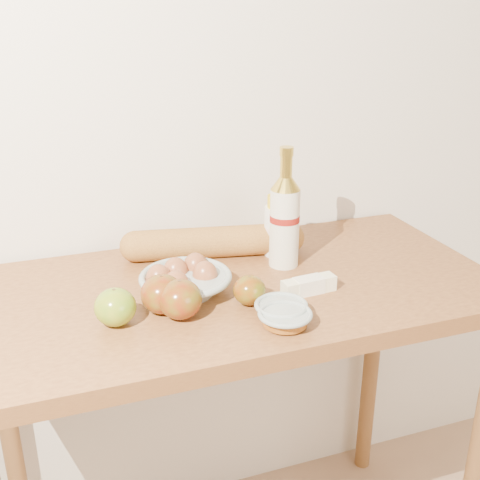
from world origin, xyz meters
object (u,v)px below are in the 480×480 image
Objects in this scene: bourbon_bottle at (285,219)px; cream_bottle at (280,227)px; table at (236,331)px; baguette at (214,242)px; egg_bowl at (185,280)px.

bourbon_bottle is 0.08m from cream_bottle.
baguette reaches higher than table.
bourbon_bottle reaches higher than egg_bowl.
egg_bowl reaches higher than table.
cream_bottle is (0.16, 0.13, 0.20)m from table.
baguette reaches higher than egg_bowl.
baguette is at bearing 89.78° from table.
table is at bearing -158.98° from cream_bottle.
baguette is at bearing 54.97° from egg_bowl.
egg_bowl is (-0.12, -0.00, 0.15)m from table.
baguette is (0.12, 0.17, 0.01)m from egg_bowl.
bourbon_bottle reaches higher than table.
bourbon_bottle is at bearing -121.44° from cream_bottle.
baguette is (0.00, 0.17, 0.16)m from table.
bourbon_bottle is 0.20m from baguette.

